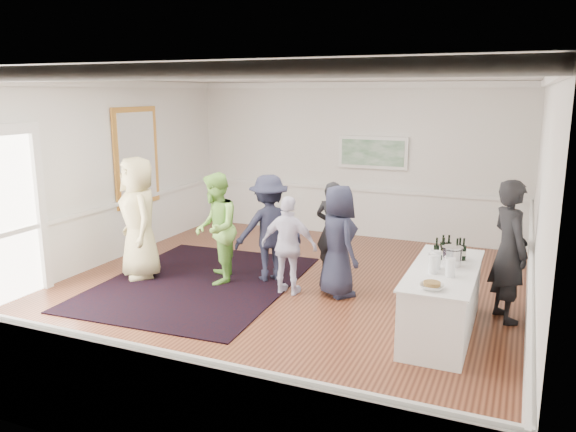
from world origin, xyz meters
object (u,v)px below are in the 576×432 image
at_px(nut_bowl, 432,285).
at_px(guest_lilac, 289,246).
at_px(guest_dark_a, 269,228).
at_px(bartender, 509,251).
at_px(guest_tan, 139,218).
at_px(guest_navy, 338,241).
at_px(guest_green, 216,228).
at_px(guest_dark_b, 332,230).
at_px(serving_table, 442,300).
at_px(ice_bucket, 452,257).

bearing_deg(nut_bowl, guest_lilac, 149.60).
relative_size(guest_lilac, guest_dark_a, 0.87).
height_order(bartender, guest_tan, guest_tan).
xyz_separation_m(guest_tan, guest_navy, (3.25, 0.45, -0.16)).
xyz_separation_m(bartender, guest_lilac, (-3.05, -0.24, -0.20)).
bearing_deg(guest_green, bartender, 66.43).
xyz_separation_m(guest_green, guest_dark_a, (0.73, 0.42, -0.02)).
height_order(guest_green, guest_lilac, guest_green).
bearing_deg(guest_dark_a, guest_navy, 127.29).
relative_size(bartender, guest_green, 1.07).
height_order(guest_green, nut_bowl, guest_green).
bearing_deg(guest_lilac, guest_tan, 3.93).
distance_m(guest_tan, guest_dark_a, 2.13).
bearing_deg(guest_tan, guest_dark_a, 56.92).
xyz_separation_m(guest_tan, guest_dark_b, (2.90, 1.22, -0.20)).
bearing_deg(guest_navy, guest_tan, 53.43).
bearing_deg(guest_lilac, guest_navy, -161.99).
bearing_deg(nut_bowl, guest_green, 158.63).
bearing_deg(serving_table, bartender, 47.24).
bearing_deg(bartender, guest_tan, 65.49).
relative_size(guest_green, guest_navy, 1.06).
bearing_deg(nut_bowl, guest_dark_b, 129.76).
height_order(guest_tan, guest_dark_b, guest_tan).
relative_size(bartender, guest_tan, 0.95).
bearing_deg(guest_dark_a, guest_lilac, 97.29).
bearing_deg(guest_lilac, nut_bowl, 148.66).
distance_m(guest_lilac, nut_bowl, 2.67).
distance_m(serving_table, guest_dark_a, 3.08).
bearing_deg(guest_tan, guest_dark_b, 60.89).
height_order(guest_green, guest_dark_b, guest_green).
distance_m(guest_tan, ice_bucket, 4.95).
bearing_deg(guest_navy, guest_green, 50.88).
height_order(bartender, guest_green, bartender).
bearing_deg(guest_dark_b, guest_navy, 121.10).
bearing_deg(serving_table, guest_dark_b, 142.03).
height_order(serving_table, guest_dark_b, guest_dark_b).
bearing_deg(guest_dark_b, serving_table, 148.67).
xyz_separation_m(guest_dark_b, ice_bucket, (2.05, -1.39, 0.17)).
height_order(guest_tan, guest_navy, guest_tan).
distance_m(guest_dark_a, ice_bucket, 3.07).
bearing_deg(guest_dark_a, serving_table, 118.53).
distance_m(guest_dark_b, guest_navy, 0.85).
distance_m(guest_lilac, guest_dark_a, 0.73).
relative_size(guest_navy, ice_bucket, 6.43).
distance_m(guest_dark_a, nut_bowl, 3.38).
xyz_separation_m(serving_table, guest_green, (-3.61, 0.59, 0.45)).
xyz_separation_m(guest_tan, guest_green, (1.28, 0.27, -0.11)).
xyz_separation_m(guest_lilac, guest_dark_b, (0.34, 1.01, 0.05)).
height_order(serving_table, guest_navy, guest_navy).
bearing_deg(guest_lilac, serving_table, 165.91).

